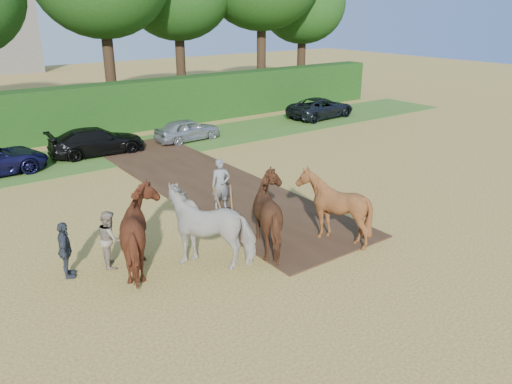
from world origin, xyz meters
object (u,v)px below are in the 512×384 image
at_px(spectator_near, 110,239).
at_px(plough_team, 244,218).
at_px(spectator_far, 65,250).
at_px(parked_cars, 122,138).

distance_m(spectator_near, plough_team, 4.04).
bearing_deg(spectator_far, spectator_near, -74.54).
xyz_separation_m(spectator_near, plough_team, (3.67, -1.67, 0.31)).
bearing_deg(spectator_far, plough_team, -91.37).
xyz_separation_m(spectator_far, parked_cars, (6.45, 11.84, -0.15)).
bearing_deg(spectator_near, plough_team, -99.58).
xyz_separation_m(plough_team, parked_cars, (1.50, 13.56, -0.48)).
bearing_deg(plough_team, spectator_far, 160.88).
height_order(spectator_near, spectator_far, spectator_near).
height_order(spectator_far, parked_cars, spectator_far).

